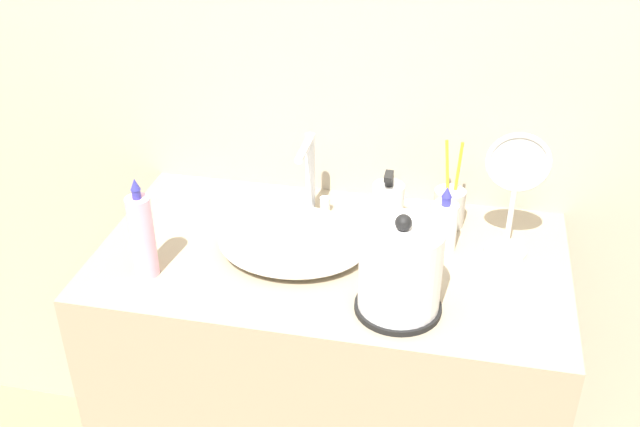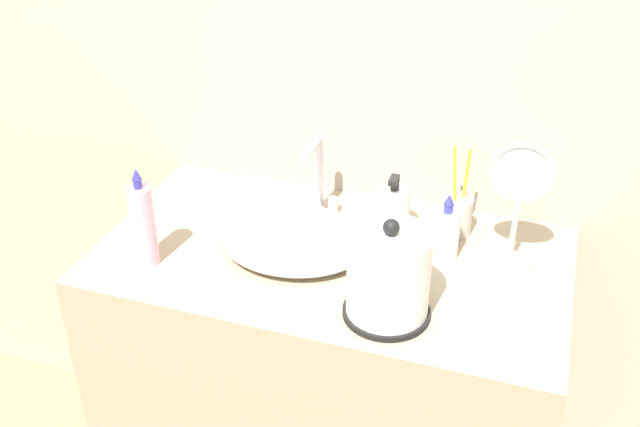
{
  "view_description": "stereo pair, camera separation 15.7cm",
  "coord_description": "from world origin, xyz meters",
  "px_view_note": "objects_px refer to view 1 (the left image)",
  "views": [
    {
      "loc": [
        0.26,
        -1.06,
        1.82
      ],
      "look_at": [
        -0.03,
        0.28,
        1.0
      ],
      "focal_mm": 42.0,
      "sensor_mm": 36.0,
      "label": 1
    },
    {
      "loc": [
        0.41,
        -1.01,
        1.82
      ],
      "look_at": [
        -0.03,
        0.28,
        1.0
      ],
      "focal_mm": 42.0,
      "sensor_mm": 36.0,
      "label": 2
    }
  ],
  "objects_px": {
    "lotion_bottle": "(388,206)",
    "shampoo_bottle": "(142,235)",
    "vanity_mirror": "(515,187)",
    "toothbrush_cup": "(449,207)",
    "electric_kettle": "(400,273)",
    "mouthwash_bottle": "(444,226)",
    "faucet": "(311,173)"
  },
  "relations": [
    {
      "from": "shampoo_bottle",
      "to": "vanity_mirror",
      "type": "height_order",
      "value": "vanity_mirror"
    },
    {
      "from": "faucet",
      "to": "electric_kettle",
      "type": "xyz_separation_m",
      "value": [
        0.25,
        -0.32,
        -0.02
      ]
    },
    {
      "from": "mouthwash_bottle",
      "to": "shampoo_bottle",
      "type": "bearing_deg",
      "value": -159.62
    },
    {
      "from": "toothbrush_cup",
      "to": "electric_kettle",
      "type": "bearing_deg",
      "value": -102.43
    },
    {
      "from": "toothbrush_cup",
      "to": "vanity_mirror",
      "type": "bearing_deg",
      "value": -35.47
    },
    {
      "from": "shampoo_bottle",
      "to": "faucet",
      "type": "bearing_deg",
      "value": 47.32
    },
    {
      "from": "vanity_mirror",
      "to": "shampoo_bottle",
      "type": "bearing_deg",
      "value": -162.25
    },
    {
      "from": "electric_kettle",
      "to": "toothbrush_cup",
      "type": "relative_size",
      "value": 1.01
    },
    {
      "from": "toothbrush_cup",
      "to": "lotion_bottle",
      "type": "relative_size",
      "value": 1.48
    },
    {
      "from": "mouthwash_bottle",
      "to": "lotion_bottle",
      "type": "bearing_deg",
      "value": 153.42
    },
    {
      "from": "electric_kettle",
      "to": "faucet",
      "type": "bearing_deg",
      "value": 127.37
    },
    {
      "from": "faucet",
      "to": "lotion_bottle",
      "type": "distance_m",
      "value": 0.19
    },
    {
      "from": "electric_kettle",
      "to": "vanity_mirror",
      "type": "height_order",
      "value": "vanity_mirror"
    },
    {
      "from": "toothbrush_cup",
      "to": "lotion_bottle",
      "type": "distance_m",
      "value": 0.14
    },
    {
      "from": "shampoo_bottle",
      "to": "mouthwash_bottle",
      "type": "height_order",
      "value": "shampoo_bottle"
    },
    {
      "from": "shampoo_bottle",
      "to": "mouthwash_bottle",
      "type": "relative_size",
      "value": 1.45
    },
    {
      "from": "electric_kettle",
      "to": "toothbrush_cup",
      "type": "bearing_deg",
      "value": 77.57
    },
    {
      "from": "faucet",
      "to": "vanity_mirror",
      "type": "distance_m",
      "value": 0.46
    },
    {
      "from": "electric_kettle",
      "to": "lotion_bottle",
      "type": "distance_m",
      "value": 0.31
    },
    {
      "from": "vanity_mirror",
      "to": "lotion_bottle",
      "type": "bearing_deg",
      "value": 168.93
    },
    {
      "from": "mouthwash_bottle",
      "to": "vanity_mirror",
      "type": "xyz_separation_m",
      "value": [
        0.14,
        0.01,
        0.1
      ]
    },
    {
      "from": "mouthwash_bottle",
      "to": "vanity_mirror",
      "type": "distance_m",
      "value": 0.17
    },
    {
      "from": "faucet",
      "to": "mouthwash_bottle",
      "type": "xyz_separation_m",
      "value": [
        0.32,
        -0.09,
        -0.05
      ]
    },
    {
      "from": "electric_kettle",
      "to": "mouthwash_bottle",
      "type": "bearing_deg",
      "value": 73.44
    },
    {
      "from": "electric_kettle",
      "to": "mouthwash_bottle",
      "type": "distance_m",
      "value": 0.25
    },
    {
      "from": "lotion_bottle",
      "to": "toothbrush_cup",
      "type": "bearing_deg",
      "value": 16.79
    },
    {
      "from": "toothbrush_cup",
      "to": "shampoo_bottle",
      "type": "bearing_deg",
      "value": -151.41
    },
    {
      "from": "lotion_bottle",
      "to": "mouthwash_bottle",
      "type": "bearing_deg",
      "value": -26.58
    },
    {
      "from": "toothbrush_cup",
      "to": "vanity_mirror",
      "type": "relative_size",
      "value": 0.74
    },
    {
      "from": "lotion_bottle",
      "to": "shampoo_bottle",
      "type": "xyz_separation_m",
      "value": [
        -0.47,
        -0.29,
        0.04
      ]
    },
    {
      "from": "electric_kettle",
      "to": "vanity_mirror",
      "type": "relative_size",
      "value": 0.75
    },
    {
      "from": "faucet",
      "to": "electric_kettle",
      "type": "bearing_deg",
      "value": -52.63
    }
  ]
}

